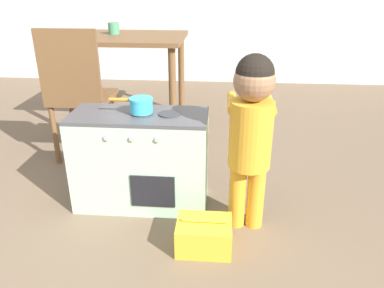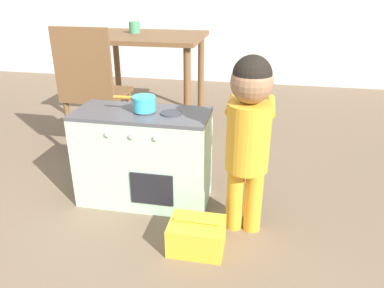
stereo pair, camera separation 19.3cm
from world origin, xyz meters
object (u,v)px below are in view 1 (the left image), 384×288
Objects in this scene: dining_table at (128,50)px; dining_chair_near at (79,93)px; play_kitchen at (141,160)px; toy_pot at (141,104)px; cup_on_table at (114,28)px; child_figure at (251,124)px; toy_basket at (204,235)px.

dining_chair_near is (-0.17, -0.74, -0.15)m from dining_table.
play_kitchen is 1.37m from dining_table.
toy_pot is 0.24× the size of dining_table.
cup_on_table is (-0.50, 1.34, 0.22)m from toy_pot.
dining_table is (-0.93, 1.44, 0.08)m from child_figure.
dining_table is 0.22m from cup_on_table.
toy_pot is at bearing 163.17° from child_figure.
dining_table is (-0.37, 1.27, 0.05)m from toy_pot.
toy_pot is 2.45× the size of cup_on_table.
toy_pot is 0.88× the size of toy_basket.
cup_on_table is (0.04, 0.81, 0.32)m from dining_chair_near.
play_kitchen reaches higher than toy_basket.
child_figure is at bearing -16.83° from toy_pot.
toy_basket is at bearing -134.00° from child_figure.
toy_basket is at bearing -46.97° from toy_pot.
toy_basket is 2.06m from cup_on_table.
toy_basket is at bearing -45.76° from play_kitchen.
dining_table is 0.77m from dining_chair_near.
cup_on_table is at bearing 124.98° from child_figure.
play_kitchen is 2.80× the size of toy_basket.
dining_chair_near is (-0.54, 0.53, -0.10)m from toy_pot.
play_kitchen is 1.52m from cup_on_table.
toy_pot is at bearing 133.03° from toy_basket.
cup_on_table is (-0.85, 1.72, 0.73)m from toy_basket.
toy_pot is 0.26× the size of child_figure.
dining_table is at bearing 77.22° from dining_chair_near.
cup_on_table is at bearing 116.34° from toy_basket.
toy_basket is 0.28× the size of dining_chair_near.
play_kitchen is 0.78m from dining_chair_near.
toy_pot is (0.01, 0.00, 0.32)m from play_kitchen.
cup_on_table reaches higher than toy_basket.
child_figure is at bearing -16.37° from play_kitchen.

